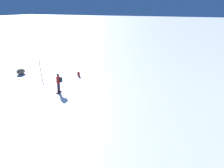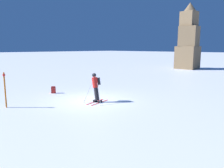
# 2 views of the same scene
# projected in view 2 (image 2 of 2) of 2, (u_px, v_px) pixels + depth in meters

# --- Properties ---
(ground_plane) EXTENTS (300.00, 300.00, 0.00)m
(ground_plane) POSITION_uv_depth(u_px,v_px,m) (91.00, 100.00, 13.74)
(ground_plane) COLOR white
(skier) EXTENTS (1.26, 1.73, 1.80)m
(skier) POSITION_uv_depth(u_px,v_px,m) (96.00, 86.00, 13.22)
(skier) COLOR red
(skier) RESTS_ON ground
(rock_pillar) EXTENTS (3.10, 2.72, 9.95)m
(rock_pillar) POSITION_uv_depth(u_px,v_px,m) (188.00, 42.00, 33.46)
(rock_pillar) COLOR brown
(rock_pillar) RESTS_ON ground
(spare_backpack) EXTENTS (0.36, 0.37, 0.50)m
(spare_backpack) POSITION_uv_depth(u_px,v_px,m) (53.00, 90.00, 15.90)
(spare_backpack) COLOR #AD231E
(spare_backpack) RESTS_ON ground
(trail_marker) EXTENTS (0.13, 0.13, 1.97)m
(trail_marker) POSITION_uv_depth(u_px,v_px,m) (5.00, 88.00, 11.95)
(trail_marker) COLOR orange
(trail_marker) RESTS_ON ground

